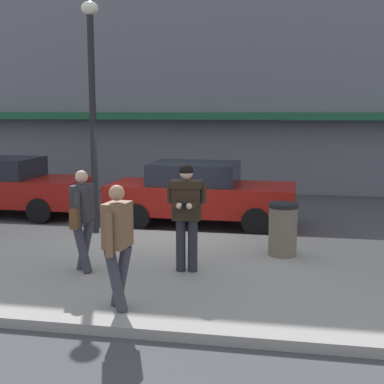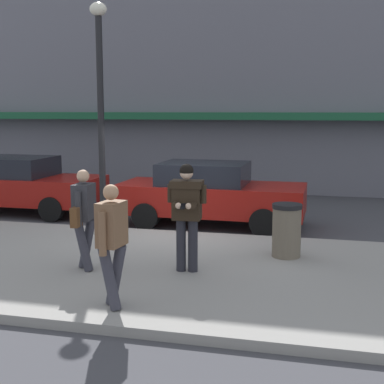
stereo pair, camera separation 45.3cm
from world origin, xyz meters
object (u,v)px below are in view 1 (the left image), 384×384
at_px(trash_bin, 283,229).
at_px(pedestrian_dark_coat, 118,239).
at_px(pedestrian_with_bag, 82,215).
at_px(street_lamp_post, 92,94).
at_px(parked_sedan_near, 4,186).
at_px(man_texting_on_phone, 187,206).
at_px(parked_sedan_mid, 200,193).

bearing_deg(trash_bin, pedestrian_dark_coat, -123.95).
xyz_separation_m(pedestrian_with_bag, street_lamp_post, (-0.83, 2.74, 2.03)).
relative_size(parked_sedan_near, man_texting_on_phone, 2.50).
relative_size(man_texting_on_phone, pedestrian_dark_coat, 1.06).
distance_m(parked_sedan_near, trash_bin, 8.14).
height_order(parked_sedan_mid, trash_bin, parked_sedan_mid).
bearing_deg(parked_sedan_mid, pedestrian_dark_coat, -90.49).
distance_m(pedestrian_dark_coat, street_lamp_post, 5.09).
distance_m(parked_sedan_near, man_texting_on_phone, 7.48).
bearing_deg(man_texting_on_phone, pedestrian_with_bag, -168.97).
bearing_deg(street_lamp_post, trash_bin, -15.10).
height_order(man_texting_on_phone, street_lamp_post, street_lamp_post).
bearing_deg(trash_bin, parked_sedan_near, 156.64).
bearing_deg(pedestrian_dark_coat, parked_sedan_near, 130.07).
height_order(parked_sedan_near, street_lamp_post, street_lamp_post).
relative_size(parked_sedan_mid, pedestrian_dark_coat, 2.66).
bearing_deg(parked_sedan_near, street_lamp_post, -32.02).
bearing_deg(man_texting_on_phone, pedestrian_dark_coat, -107.28).
xyz_separation_m(parked_sedan_near, man_texting_on_phone, (5.92, -4.54, 0.46)).
relative_size(parked_sedan_near, pedestrian_with_bag, 2.65).
height_order(parked_sedan_near, pedestrian_with_bag, pedestrian_with_bag).
xyz_separation_m(man_texting_on_phone, pedestrian_dark_coat, (-0.57, -1.83, -0.14)).
bearing_deg(trash_bin, street_lamp_post, 164.90).
distance_m(parked_sedan_mid, pedestrian_dark_coat, 6.08).
bearing_deg(parked_sedan_near, pedestrian_with_bag, -48.95).
bearing_deg(parked_sedan_near, pedestrian_dark_coat, -49.93).
height_order(parked_sedan_mid, pedestrian_with_bag, pedestrian_with_bag).
bearing_deg(street_lamp_post, pedestrian_dark_coat, -65.28).
xyz_separation_m(parked_sedan_mid, street_lamp_post, (-2.00, -1.83, 2.35)).
relative_size(parked_sedan_near, street_lamp_post, 0.92).
height_order(man_texting_on_phone, pedestrian_with_bag, man_texting_on_phone).
distance_m(parked_sedan_mid, pedestrian_with_bag, 4.73).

